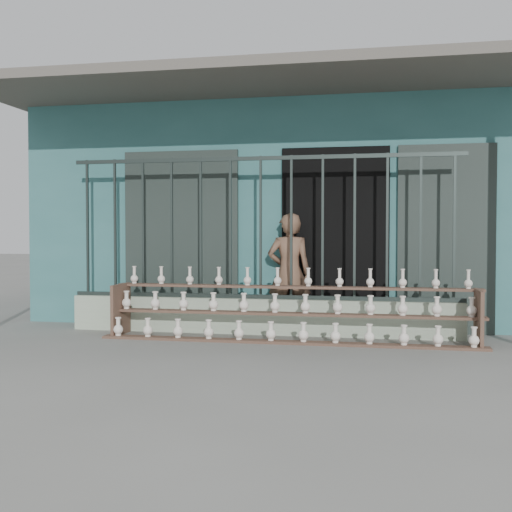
# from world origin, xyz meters

# --- Properties ---
(ground) EXTENTS (60.00, 60.00, 0.00)m
(ground) POSITION_xyz_m (0.00, 0.00, 0.00)
(ground) COLOR slate
(workshop_building) EXTENTS (7.40, 6.60, 3.21)m
(workshop_building) POSITION_xyz_m (0.00, 4.23, 1.62)
(workshop_building) COLOR #336C6C
(workshop_building) RESTS_ON ground
(parapet_wall) EXTENTS (5.00, 0.20, 0.45)m
(parapet_wall) POSITION_xyz_m (0.00, 1.30, 0.23)
(parapet_wall) COLOR #A9BBA1
(parapet_wall) RESTS_ON ground
(security_fence) EXTENTS (5.00, 0.04, 1.80)m
(security_fence) POSITION_xyz_m (-0.00, 1.30, 1.35)
(security_fence) COLOR #283330
(security_fence) RESTS_ON parapet_wall
(shelf_rack) EXTENTS (4.50, 0.68, 0.85)m
(shelf_rack) POSITION_xyz_m (0.43, 0.89, 0.36)
(shelf_rack) COLOR brown
(shelf_rack) RESTS_ON ground
(elderly_woman) EXTENTS (0.62, 0.47, 1.54)m
(elderly_woman) POSITION_xyz_m (0.32, 1.59, 0.77)
(elderly_woman) COLOR brown
(elderly_woman) RESTS_ON ground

